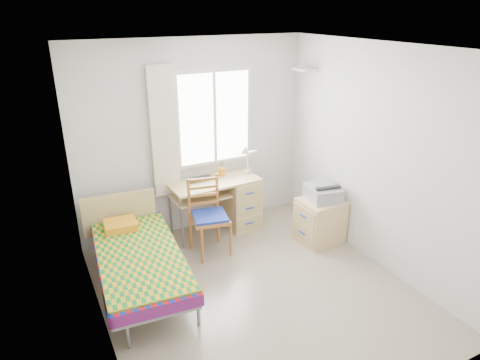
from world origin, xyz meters
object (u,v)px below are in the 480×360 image
Objects in this scene: cabinet at (320,221)px; chair at (209,212)px; desk at (236,200)px; bed at (138,256)px; printer at (323,192)px.

chair is at bearing 160.40° from cabinet.
bed is at bearing -156.25° from desk.
printer reaches higher than desk.
bed is 1.57× the size of desk.
printer reaches higher than cabinet.
bed is at bearing -170.88° from printer.
cabinet is (0.81, -0.88, -0.12)m from desk.
chair is at bearing -146.06° from desk.
chair is 1.68× the size of cabinet.
chair is 1.98× the size of printer.
chair is (1.00, 0.34, 0.16)m from bed.
desk is at bearing 47.63° from chair.
chair reaches higher than printer.
bed is 1.79m from desk.
bed is 3.29× the size of cabinet.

